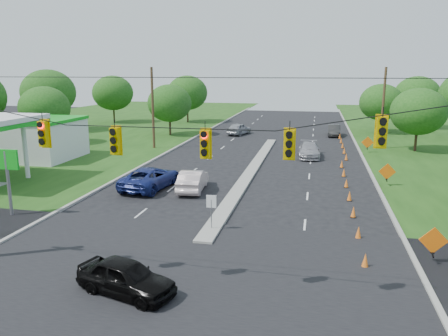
% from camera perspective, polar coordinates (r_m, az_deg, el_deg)
% --- Properties ---
extents(ground, '(160.00, 160.00, 0.00)m').
position_cam_1_polar(ground, '(19.00, -6.04, -14.51)').
color(ground, black).
rests_on(ground, ground).
extents(cross_street, '(160.00, 14.00, 0.02)m').
position_cam_1_polar(cross_street, '(19.00, -6.04, -14.51)').
color(cross_street, black).
rests_on(cross_street, ground).
extents(curb_left, '(0.25, 110.00, 0.16)m').
position_cam_1_polar(curb_left, '(49.33, -6.49, 2.47)').
color(curb_left, gray).
rests_on(curb_left, ground).
extents(curb_right, '(0.25, 110.00, 0.16)m').
position_cam_1_polar(curb_right, '(47.08, 17.54, 1.47)').
color(curb_right, gray).
rests_on(curb_right, ground).
extents(median, '(1.00, 34.00, 0.18)m').
position_cam_1_polar(median, '(38.41, 3.63, -0.39)').
color(median, gray).
rests_on(median, ground).
extents(median_sign, '(0.55, 0.06, 2.05)m').
position_cam_1_polar(median_sign, '(23.80, -1.66, -4.93)').
color(median_sign, gray).
rests_on(median_sign, ground).
extents(signal_span, '(25.60, 0.32, 9.00)m').
position_cam_1_polar(signal_span, '(16.41, -7.68, -0.42)').
color(signal_span, '#422D1C').
rests_on(signal_span, ground).
extents(utility_pole_far_left, '(0.28, 0.28, 9.00)m').
position_cam_1_polar(utility_pole_far_left, '(49.56, -9.28, 7.69)').
color(utility_pole_far_left, '#422D1C').
rests_on(utility_pole_far_left, ground).
extents(utility_pole_far_right, '(0.28, 0.28, 9.00)m').
position_cam_1_polar(utility_pole_far_right, '(51.69, 20.04, 7.29)').
color(utility_pole_far_right, '#422D1C').
rests_on(utility_pole_far_right, ground).
extents(gas_station, '(18.40, 19.70, 5.20)m').
position_cam_1_polar(gas_station, '(46.86, -26.48, 3.88)').
color(gas_station, white).
rests_on(gas_station, ground).
extents(cone_0, '(0.32, 0.32, 0.70)m').
position_cam_1_polar(cone_0, '(20.90, 17.96, -11.40)').
color(cone_0, orange).
rests_on(cone_0, ground).
extents(cone_1, '(0.32, 0.32, 0.70)m').
position_cam_1_polar(cone_1, '(24.13, 17.15, -8.05)').
color(cone_1, orange).
rests_on(cone_1, ground).
extents(cone_2, '(0.32, 0.32, 0.70)m').
position_cam_1_polar(cone_2, '(27.43, 16.55, -5.50)').
color(cone_2, orange).
rests_on(cone_2, ground).
extents(cone_3, '(0.32, 0.32, 0.70)m').
position_cam_1_polar(cone_3, '(30.77, 16.07, -3.50)').
color(cone_3, orange).
rests_on(cone_3, ground).
extents(cone_4, '(0.32, 0.32, 0.70)m').
position_cam_1_polar(cone_4, '(34.15, 15.70, -1.90)').
color(cone_4, orange).
rests_on(cone_4, ground).
extents(cone_5, '(0.32, 0.32, 0.70)m').
position_cam_1_polar(cone_5, '(37.54, 15.39, -0.58)').
color(cone_5, orange).
rests_on(cone_5, ground).
extents(cone_6, '(0.32, 0.32, 0.70)m').
position_cam_1_polar(cone_6, '(40.96, 15.13, 0.52)').
color(cone_6, orange).
rests_on(cone_6, ground).
extents(cone_7, '(0.32, 0.32, 0.70)m').
position_cam_1_polar(cone_7, '(44.42, 15.68, 1.41)').
color(cone_7, orange).
rests_on(cone_7, ground).
extents(cone_8, '(0.32, 0.32, 0.70)m').
position_cam_1_polar(cone_8, '(47.86, 15.44, 2.20)').
color(cone_8, orange).
rests_on(cone_8, ground).
extents(cone_9, '(0.32, 0.32, 0.70)m').
position_cam_1_polar(cone_9, '(51.30, 15.23, 2.89)').
color(cone_9, orange).
rests_on(cone_9, ground).
extents(cone_10, '(0.32, 0.32, 0.70)m').
position_cam_1_polar(cone_10, '(54.75, 15.05, 3.50)').
color(cone_10, orange).
rests_on(cone_10, ground).
extents(cone_11, '(0.32, 0.32, 0.70)m').
position_cam_1_polar(cone_11, '(58.21, 14.89, 4.03)').
color(cone_11, orange).
rests_on(cone_11, ground).
extents(cone_12, '(0.32, 0.32, 0.70)m').
position_cam_1_polar(cone_12, '(61.67, 14.74, 4.50)').
color(cone_12, orange).
rests_on(cone_12, ground).
extents(work_sign_0, '(1.27, 0.58, 1.37)m').
position_cam_1_polar(work_sign_0, '(22.09, 25.68, -8.67)').
color(work_sign_0, black).
rests_on(work_sign_0, ground).
extents(work_sign_1, '(1.27, 0.58, 1.37)m').
position_cam_1_polar(work_sign_1, '(35.28, 20.53, -0.54)').
color(work_sign_1, black).
rests_on(work_sign_1, ground).
extents(work_sign_2, '(1.27, 0.58, 1.37)m').
position_cam_1_polar(work_sign_2, '(48.93, 18.23, 3.13)').
color(work_sign_2, black).
rests_on(work_sign_2, ground).
extents(tree_2, '(5.88, 5.88, 6.86)m').
position_cam_1_polar(tree_2, '(55.88, -22.40, 7.28)').
color(tree_2, black).
rests_on(tree_2, ground).
extents(tree_3, '(7.56, 7.56, 8.82)m').
position_cam_1_polar(tree_3, '(67.43, -21.97, 9.14)').
color(tree_3, black).
rests_on(tree_3, ground).
extents(tree_4, '(6.72, 6.72, 7.84)m').
position_cam_1_polar(tree_4, '(75.88, -14.31, 9.48)').
color(tree_4, black).
rests_on(tree_4, ground).
extents(tree_5, '(5.88, 5.88, 6.86)m').
position_cam_1_polar(tree_5, '(59.45, -7.14, 8.39)').
color(tree_5, black).
rests_on(tree_5, ground).
extents(tree_6, '(6.72, 6.72, 7.84)m').
position_cam_1_polar(tree_6, '(74.28, -4.81, 9.76)').
color(tree_6, black).
rests_on(tree_6, ground).
extents(tree_9, '(5.88, 5.88, 6.86)m').
position_cam_1_polar(tree_9, '(51.33, 24.07, 6.74)').
color(tree_9, black).
rests_on(tree_9, ground).
extents(tree_11, '(6.72, 6.72, 7.84)m').
position_cam_1_polar(tree_11, '(72.61, 23.89, 8.67)').
color(tree_11, black).
rests_on(tree_11, ground).
extents(tree_12, '(5.88, 5.88, 6.86)m').
position_cam_1_polar(tree_12, '(64.75, 19.83, 8.09)').
color(tree_12, black).
rests_on(tree_12, ground).
extents(black_sedan, '(4.46, 2.77, 1.42)m').
position_cam_1_polar(black_sedan, '(18.07, -12.69, -13.76)').
color(black_sedan, black).
rests_on(black_sedan, ground).
extents(white_sedan, '(2.07, 4.83, 1.55)m').
position_cam_1_polar(white_sedan, '(32.08, -4.09, -1.59)').
color(white_sedan, beige).
rests_on(white_sedan, ground).
extents(blue_pickup, '(3.41, 6.15, 1.63)m').
position_cam_1_polar(blue_pickup, '(33.02, -9.58, -1.26)').
color(blue_pickup, navy).
rests_on(blue_pickup, ground).
extents(silver_car_far, '(2.29, 5.15, 1.47)m').
position_cam_1_polar(silver_car_far, '(45.12, 11.05, 2.31)').
color(silver_car_far, '#9B9AA1').
rests_on(silver_car_far, ground).
extents(silver_car_oncoming, '(3.15, 5.06, 1.61)m').
position_cam_1_polar(silver_car_oncoming, '(60.13, 1.95, 5.15)').
color(silver_car_oncoming, '#95979E').
rests_on(silver_car_oncoming, ground).
extents(dark_car_receding, '(1.68, 4.54, 1.48)m').
position_cam_1_polar(dark_car_receding, '(60.68, 14.19, 4.78)').
color(dark_car_receding, '#272727').
rests_on(dark_car_receding, ground).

